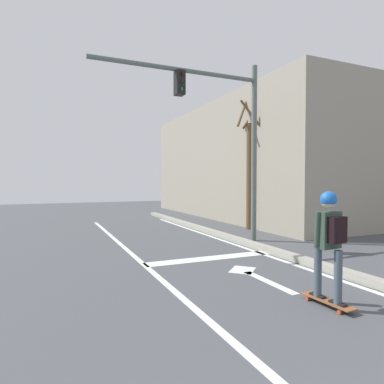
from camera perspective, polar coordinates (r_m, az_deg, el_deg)
name	(u,v)px	position (r m, az deg, el deg)	size (l,w,h in m)	color
lane_line_center	(184,299)	(5.18, -1.43, -18.03)	(0.12, 20.00, 0.01)	silver
lane_line_curbside	(329,277)	(6.78, 22.68, -13.34)	(0.12, 20.00, 0.01)	silver
stop_bar	(210,258)	(7.70, 3.07, -11.37)	(3.06, 0.40, 0.01)	silver
lane_arrow_stem	(269,282)	(6.13, 13.13, -14.90)	(0.16, 1.40, 0.01)	silver
lane_arrow_head	(242,270)	(6.80, 8.73, -13.17)	(0.56, 0.44, 0.01)	silver
curb_strip	(339,271)	(6.94, 24.15, -12.43)	(0.24, 24.00, 0.14)	#9A968B
skateboard	(327,301)	(5.27, 22.36, -17.06)	(0.26, 0.83, 0.08)	brown
skater	(329,233)	(5.03, 22.66, -6.53)	(0.43, 0.59, 1.54)	#435260
traffic_signal_mast	(222,120)	(9.51, 5.19, 12.33)	(4.80, 0.34, 5.15)	#59655E
roadside_tree	(250,170)	(12.30, 9.93, 3.81)	(1.10, 1.04, 4.86)	brown
building_block	(305,164)	(19.34, 18.94, 4.59)	(12.32, 13.44, 5.44)	gray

